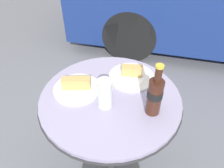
{
  "coord_description": "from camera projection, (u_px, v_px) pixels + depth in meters",
  "views": [
    {
      "loc": [
        0.2,
        -0.76,
        1.49
      ],
      "look_at": [
        0.0,
        0.03,
        0.79
      ],
      "focal_mm": 35.0,
      "sensor_mm": 36.0,
      "label": 1
    }
  ],
  "objects": [
    {
      "name": "drinking_glass",
      "position": [
        105.0,
        95.0,
        0.99
      ],
      "size": [
        0.07,
        0.07,
        0.15
      ],
      "color": "#C68923",
      "rests_on": "bistro_table"
    },
    {
      "name": "lunch_plate_far",
      "position": [
        132.0,
        75.0,
        1.18
      ],
      "size": [
        0.25,
        0.25,
        0.07
      ],
      "color": "silver",
      "rests_on": "bistro_table"
    },
    {
      "name": "lunch_plate_near",
      "position": [
        77.0,
        87.0,
        1.11
      ],
      "size": [
        0.24,
        0.24,
        0.07
      ],
      "color": "silver",
      "rests_on": "bistro_table"
    },
    {
      "name": "cola_bottle_left",
      "position": [
        155.0,
        95.0,
        0.94
      ],
      "size": [
        0.07,
        0.07,
        0.26
      ],
      "color": "#3D1E14",
      "rests_on": "bistro_table"
    },
    {
      "name": "bistro_table",
      "position": [
        110.0,
        120.0,
        1.2
      ],
      "size": [
        0.71,
        0.71,
        0.74
      ],
      "color": "#333333",
      "rests_on": "ground_plane"
    }
  ]
}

